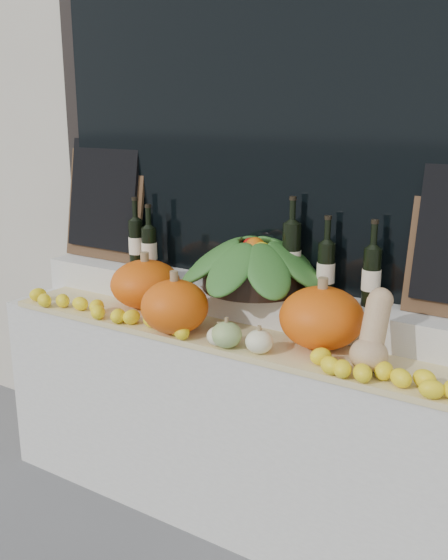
# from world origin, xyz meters

# --- Properties ---
(storefront_facade) EXTENTS (7.00, 0.94, 4.50)m
(storefront_facade) POSITION_xyz_m (0.00, 2.25, 2.25)
(storefront_facade) COLOR beige
(storefront_facade) RESTS_ON ground
(display_sill) EXTENTS (2.30, 0.55, 0.88)m
(display_sill) POSITION_xyz_m (0.00, 1.52, 0.44)
(display_sill) COLOR silver
(display_sill) RESTS_ON ground
(rear_tier) EXTENTS (2.30, 0.25, 0.16)m
(rear_tier) POSITION_xyz_m (0.00, 1.68, 0.96)
(rear_tier) COLOR silver
(rear_tier) RESTS_ON display_sill
(straw_bedding) EXTENTS (2.10, 0.32, 0.02)m
(straw_bedding) POSITION_xyz_m (0.00, 1.40, 0.89)
(straw_bedding) COLOR tan
(straw_bedding) RESTS_ON display_sill
(pumpkin_left) EXTENTS (0.40, 0.40, 0.22)m
(pumpkin_left) POSITION_xyz_m (-0.47, 1.51, 1.02)
(pumpkin_left) COLOR #EB5D0C
(pumpkin_left) RESTS_ON straw_bedding
(pumpkin_right) EXTENTS (0.36, 0.36, 0.24)m
(pumpkin_right) POSITION_xyz_m (0.43, 1.48, 1.03)
(pumpkin_right) COLOR #EB5D0C
(pumpkin_right) RESTS_ON straw_bedding
(pumpkin_center) EXTENTS (0.34, 0.34, 0.22)m
(pumpkin_center) POSITION_xyz_m (-0.15, 1.31, 1.02)
(pumpkin_center) COLOR #EB5D0C
(pumpkin_center) RESTS_ON straw_bedding
(butternut_squash) EXTENTS (0.14, 0.20, 0.29)m
(butternut_squash) POSITION_xyz_m (0.67, 1.39, 1.03)
(butternut_squash) COLOR tan
(butternut_squash) RESTS_ON straw_bedding
(decorative_gourds) EXTENTS (0.56, 0.14, 0.16)m
(decorative_gourds) POSITION_xyz_m (0.00, 1.29, 0.96)
(decorative_gourds) COLOR #317122
(decorative_gourds) RESTS_ON straw_bedding
(lemon_heap) EXTENTS (2.20, 0.16, 0.06)m
(lemon_heap) POSITION_xyz_m (0.00, 1.29, 0.94)
(lemon_heap) COLOR yellow
(lemon_heap) RESTS_ON straw_bedding
(produce_bowl) EXTENTS (0.70, 0.70, 0.24)m
(produce_bowl) POSITION_xyz_m (0.03, 1.66, 1.15)
(produce_bowl) COLOR black
(produce_bowl) RESTS_ON rear_tier
(wine_bottle_far_left) EXTENTS (0.08, 0.08, 0.35)m
(wine_bottle_far_left) POSITION_xyz_m (-0.67, 1.68, 1.16)
(wine_bottle_far_left) COLOR black
(wine_bottle_far_left) RESTS_ON rear_tier
(wine_bottle_near_left) EXTENTS (0.08, 0.08, 0.32)m
(wine_bottle_near_left) POSITION_xyz_m (-0.57, 1.66, 1.15)
(wine_bottle_near_left) COLOR black
(wine_bottle_near_left) RESTS_ON rear_tier
(wine_bottle_tall) EXTENTS (0.08, 0.08, 0.41)m
(wine_bottle_tall) POSITION_xyz_m (0.18, 1.70, 1.19)
(wine_bottle_tall) COLOR black
(wine_bottle_tall) RESTS_ON rear_tier
(wine_bottle_near_right) EXTENTS (0.08, 0.08, 0.35)m
(wine_bottle_near_right) POSITION_xyz_m (0.34, 1.70, 1.16)
(wine_bottle_near_right) COLOR black
(wine_bottle_near_right) RESTS_ON rear_tier
(wine_bottle_far_right) EXTENTS (0.08, 0.08, 0.35)m
(wine_bottle_far_right) POSITION_xyz_m (0.55, 1.69, 1.16)
(wine_bottle_far_right) COLOR black
(wine_bottle_far_right) RESTS_ON rear_tier
(chalkboard_left) EXTENTS (0.50, 0.13, 0.61)m
(chalkboard_left) POSITION_xyz_m (-0.92, 1.74, 1.36)
(chalkboard_left) COLOR #4C331E
(chalkboard_left) RESTS_ON rear_tier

